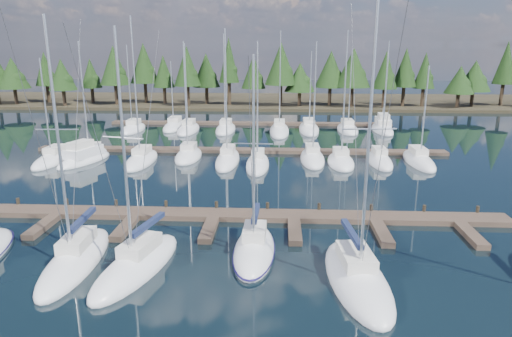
# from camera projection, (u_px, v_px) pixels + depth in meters

# --- Properties ---
(ground) EXTENTS (260.00, 260.00, 0.00)m
(ground) POSITION_uv_depth(u_px,v_px,m) (231.00, 174.00, 46.42)
(ground) COLOR black
(ground) RESTS_ON ground
(far_shore) EXTENTS (220.00, 30.00, 0.60)m
(far_shore) POSITION_uv_depth(u_px,v_px,m) (259.00, 101.00, 104.17)
(far_shore) COLOR #30291A
(far_shore) RESTS_ON ground
(main_dock) EXTENTS (44.00, 6.13, 0.90)m
(main_dock) POSITION_uv_depth(u_px,v_px,m) (214.00, 218.00, 34.18)
(main_dock) COLOR #493A2E
(main_dock) RESTS_ON ground
(back_docks) EXTENTS (50.00, 21.80, 0.40)m
(back_docks) POSITION_uv_depth(u_px,v_px,m) (246.00, 135.00, 65.24)
(back_docks) COLOR #493A2E
(back_docks) RESTS_ON ground
(front_sailboat_2) EXTENTS (2.99, 9.40, 15.05)m
(front_sailboat_2) POSITION_uv_depth(u_px,v_px,m) (76.00, 259.00, 27.31)
(front_sailboat_2) COLOR white
(front_sailboat_2) RESTS_ON ground
(front_sailboat_3) EXTENTS (4.65, 9.21, 14.46)m
(front_sailboat_3) POSITION_uv_depth(u_px,v_px,m) (137.00, 265.00, 26.67)
(front_sailboat_3) COLOR white
(front_sailboat_3) RESTS_ON ground
(front_sailboat_4) EXTENTS (2.78, 7.89, 13.04)m
(front_sailboat_4) POSITION_uv_depth(u_px,v_px,m) (254.00, 250.00, 28.65)
(front_sailboat_4) COLOR white
(front_sailboat_4) RESTS_ON ground
(front_sailboat_5) EXTENTS (3.96, 9.64, 15.82)m
(front_sailboat_5) POSITION_uv_depth(u_px,v_px,m) (357.00, 277.00, 25.20)
(front_sailboat_5) COLOR white
(front_sailboat_5) RESTS_ON ground
(back_sailboat_rows) EXTENTS (43.75, 31.93, 16.43)m
(back_sailboat_rows) POSITION_uv_depth(u_px,v_px,m) (249.00, 142.00, 60.68)
(back_sailboat_rows) COLOR white
(back_sailboat_rows) RESTS_ON ground
(motor_yacht_left) EXTENTS (4.97, 8.49, 4.02)m
(motor_yacht_left) POSITION_uv_depth(u_px,v_px,m) (84.00, 158.00, 51.18)
(motor_yacht_left) COLOR white
(motor_yacht_left) RESTS_ON ground
(motor_yacht_right) EXTENTS (3.39, 8.41, 4.10)m
(motor_yacht_right) POSITION_uv_depth(u_px,v_px,m) (383.00, 126.00, 71.08)
(motor_yacht_right) COLOR white
(motor_yacht_right) RESTS_ON ground
(tree_line) EXTENTS (187.39, 11.78, 13.63)m
(tree_line) POSITION_uv_depth(u_px,v_px,m) (263.00, 72.00, 92.75)
(tree_line) COLOR black
(tree_line) RESTS_ON far_shore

